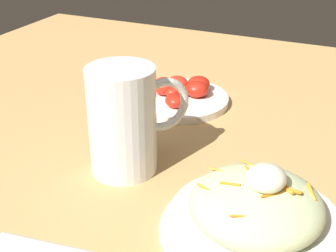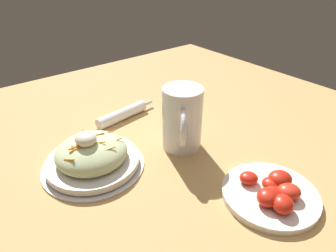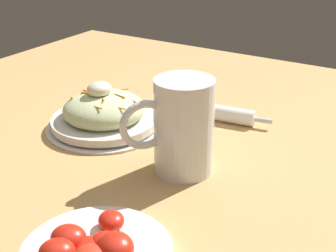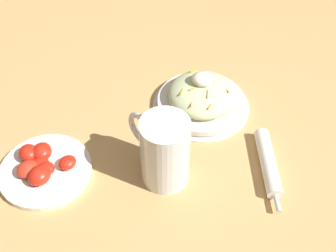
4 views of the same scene
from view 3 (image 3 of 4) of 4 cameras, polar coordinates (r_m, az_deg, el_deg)
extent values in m
plane|color=tan|center=(0.81, -2.53, -4.98)|extent=(1.43, 1.43, 0.00)
cylinder|color=silver|center=(0.96, -7.51, 0.02)|extent=(0.23, 0.23, 0.01)
cylinder|color=silver|center=(0.96, -7.54, 0.66)|extent=(0.21, 0.21, 0.01)
ellipsoid|color=beige|center=(0.95, -7.63, 2.02)|extent=(0.16, 0.16, 0.06)
cylinder|color=orange|center=(0.95, -9.34, 4.01)|extent=(0.02, 0.02, 0.01)
cylinder|color=orange|center=(0.94, -9.25, 3.80)|extent=(0.01, 0.03, 0.01)
cylinder|color=orange|center=(0.98, -5.40, 4.33)|extent=(0.01, 0.02, 0.01)
cylinder|color=orange|center=(0.96, -9.42, 4.02)|extent=(0.00, 0.03, 0.01)
cylinder|color=orange|center=(0.96, -11.28, 3.40)|extent=(0.03, 0.02, 0.01)
cylinder|color=orange|center=(0.89, -8.43, 2.21)|extent=(0.01, 0.03, 0.00)
cylinder|color=orange|center=(0.92, -4.04, 2.92)|extent=(0.01, 0.02, 0.00)
cylinder|color=orange|center=(0.96, -9.87, 3.91)|extent=(0.01, 0.02, 0.01)
cylinder|color=orange|center=(0.91, -7.76, 3.18)|extent=(0.02, 0.02, 0.01)
cylinder|color=orange|center=(0.89, -5.71, 2.12)|extent=(0.00, 0.02, 0.00)
cylinder|color=orange|center=(0.93, -5.79, 3.61)|extent=(0.00, 0.02, 0.01)
cylinder|color=orange|center=(0.96, -7.97, 4.27)|extent=(0.02, 0.02, 0.00)
ellipsoid|color=#EFEACC|center=(0.94, -8.19, 4.38)|extent=(0.05, 0.05, 0.03)
cylinder|color=white|center=(0.77, 1.91, -0.04)|extent=(0.10, 0.10, 0.16)
cylinder|color=#B76B14|center=(0.79, 1.87, -2.05)|extent=(0.09, 0.09, 0.10)
cylinder|color=white|center=(0.76, 1.93, 1.61)|extent=(0.09, 0.09, 0.01)
torus|color=white|center=(0.75, -2.76, 0.11)|extent=(0.07, 0.06, 0.08)
cylinder|color=white|center=(0.99, 5.61, 1.64)|extent=(0.05, 0.17, 0.03)
cylinder|color=silver|center=(0.97, 11.30, 0.65)|extent=(0.01, 0.04, 0.01)
ellipsoid|color=red|center=(0.65, -6.79, -11.13)|extent=(0.05, 0.05, 0.02)
ellipsoid|color=red|center=(0.60, -13.11, -14.46)|extent=(0.06, 0.06, 0.03)
ellipsoid|color=red|center=(0.62, -11.79, -12.93)|extent=(0.05, 0.05, 0.03)
ellipsoid|color=red|center=(0.61, -9.52, -14.01)|extent=(0.04, 0.05, 0.02)
ellipsoid|color=red|center=(0.61, -7.65, -13.51)|extent=(0.05, 0.05, 0.02)
ellipsoid|color=red|center=(0.60, -6.33, -14.18)|extent=(0.06, 0.06, 0.03)
camera|label=1|loc=(1.31, 1.73, 23.88)|focal=50.52mm
camera|label=2|loc=(0.78, -51.55, 18.45)|focal=31.62mm
camera|label=4|loc=(0.77, 58.82, 40.12)|focal=45.04mm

